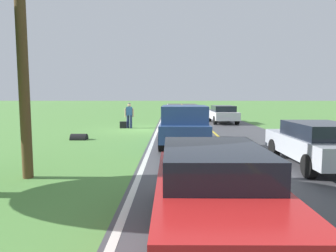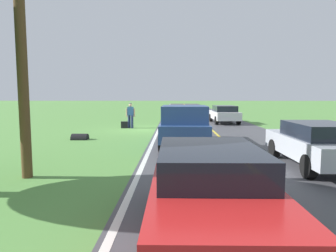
{
  "view_description": "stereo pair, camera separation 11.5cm",
  "coord_description": "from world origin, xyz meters",
  "px_view_note": "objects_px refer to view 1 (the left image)",
  "views": [
    {
      "loc": [
        -1.83,
        19.82,
        2.26
      ],
      "look_at": [
        -1.7,
        7.76,
        1.03
      ],
      "focal_mm": 32.35,
      "sensor_mm": 36.0,
      "label": 1
    },
    {
      "loc": [
        -1.94,
        19.82,
        2.26
      ],
      "look_at": [
        -1.7,
        7.76,
        1.03
      ],
      "focal_mm": 32.35,
      "sensor_mm": 36.0,
      "label": 2
    }
  ],
  "objects_px": {
    "sedan_mid_oncoming": "(317,143)",
    "sedan_near_oncoming": "(223,114)",
    "hitchhiker_walking": "(129,114)",
    "sedan_ahead_same_lane": "(214,188)",
    "suitcase_carried": "(123,125)",
    "pickup_truck_passing": "(184,124)",
    "utility_pole_roadside": "(21,26)"
  },
  "relations": [
    {
      "from": "sedan_mid_oncoming",
      "to": "suitcase_carried",
      "type": "bearing_deg",
      "value": -54.5
    },
    {
      "from": "sedan_near_oncoming",
      "to": "utility_pole_roadside",
      "type": "xyz_separation_m",
      "value": [
        8.12,
        16.47,
        3.29
      ]
    },
    {
      "from": "hitchhiker_walking",
      "to": "utility_pole_roadside",
      "type": "distance_m",
      "value": 13.0
    },
    {
      "from": "hitchhiker_walking",
      "to": "pickup_truck_passing",
      "type": "relative_size",
      "value": 0.32
    },
    {
      "from": "sedan_mid_oncoming",
      "to": "pickup_truck_passing",
      "type": "bearing_deg",
      "value": -44.29
    },
    {
      "from": "hitchhiker_walking",
      "to": "suitcase_carried",
      "type": "relative_size",
      "value": 3.8
    },
    {
      "from": "sedan_near_oncoming",
      "to": "suitcase_carried",
      "type": "bearing_deg",
      "value": 28.04
    },
    {
      "from": "hitchhiker_walking",
      "to": "sedan_ahead_same_lane",
      "type": "relative_size",
      "value": 0.4
    },
    {
      "from": "hitchhiker_walking",
      "to": "sedan_mid_oncoming",
      "type": "bearing_deg",
      "value": 123.81
    },
    {
      "from": "suitcase_carried",
      "to": "pickup_truck_passing",
      "type": "height_order",
      "value": "pickup_truck_passing"
    },
    {
      "from": "sedan_mid_oncoming",
      "to": "utility_pole_roadside",
      "type": "distance_m",
      "value": 9.27
    },
    {
      "from": "hitchhiker_walking",
      "to": "sedan_near_oncoming",
      "type": "relative_size",
      "value": 0.39
    },
    {
      "from": "suitcase_carried",
      "to": "hitchhiker_walking",
      "type": "bearing_deg",
      "value": 100.86
    },
    {
      "from": "suitcase_carried",
      "to": "sedan_near_oncoming",
      "type": "bearing_deg",
      "value": 114.71
    },
    {
      "from": "pickup_truck_passing",
      "to": "utility_pole_roadside",
      "type": "xyz_separation_m",
      "value": [
        4.5,
        5.36,
        3.08
      ]
    },
    {
      "from": "suitcase_carried",
      "to": "pickup_truck_passing",
      "type": "distance_m",
      "value": 8.13
    },
    {
      "from": "pickup_truck_passing",
      "to": "sedan_near_oncoming",
      "type": "height_order",
      "value": "pickup_truck_passing"
    },
    {
      "from": "pickup_truck_passing",
      "to": "sedan_ahead_same_lane",
      "type": "relative_size",
      "value": 1.23
    },
    {
      "from": "sedan_near_oncoming",
      "to": "utility_pole_roadside",
      "type": "height_order",
      "value": "utility_pole_roadside"
    },
    {
      "from": "utility_pole_roadside",
      "to": "sedan_near_oncoming",
      "type": "bearing_deg",
      "value": -116.24
    },
    {
      "from": "pickup_truck_passing",
      "to": "sedan_ahead_same_lane",
      "type": "height_order",
      "value": "pickup_truck_passing"
    },
    {
      "from": "utility_pole_roadside",
      "to": "hitchhiker_walking",
      "type": "bearing_deg",
      "value": -94.81
    },
    {
      "from": "suitcase_carried",
      "to": "utility_pole_roadside",
      "type": "height_order",
      "value": "utility_pole_roadside"
    },
    {
      "from": "suitcase_carried",
      "to": "pickup_truck_passing",
      "type": "xyz_separation_m",
      "value": [
        -3.85,
        7.13,
        0.74
      ]
    },
    {
      "from": "sedan_mid_oncoming",
      "to": "sedan_near_oncoming",
      "type": "height_order",
      "value": "same"
    },
    {
      "from": "utility_pole_roadside",
      "to": "sedan_ahead_same_lane",
      "type": "bearing_deg",
      "value": 144.57
    },
    {
      "from": "hitchhiker_walking",
      "to": "sedan_near_oncoming",
      "type": "height_order",
      "value": "hitchhiker_walking"
    },
    {
      "from": "sedan_ahead_same_lane",
      "to": "utility_pole_roadside",
      "type": "distance_m",
      "value": 6.57
    },
    {
      "from": "hitchhiker_walking",
      "to": "sedan_ahead_same_lane",
      "type": "xyz_separation_m",
      "value": [
        -3.57,
        15.89,
        -0.23
      ]
    },
    {
      "from": "sedan_near_oncoming",
      "to": "utility_pole_roadside",
      "type": "bearing_deg",
      "value": 63.76
    },
    {
      "from": "hitchhiker_walking",
      "to": "sedan_mid_oncoming",
      "type": "relative_size",
      "value": 0.4
    },
    {
      "from": "sedan_ahead_same_lane",
      "to": "utility_pole_roadside",
      "type": "bearing_deg",
      "value": -35.43
    }
  ]
}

